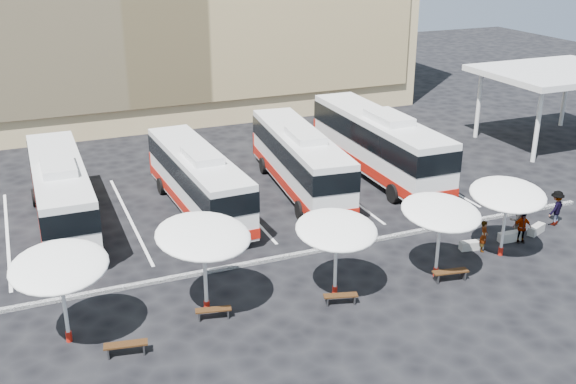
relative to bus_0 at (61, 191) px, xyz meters
name	(u,v)px	position (x,y,z in m)	size (l,w,h in m)	color
ground	(293,262)	(9.22, -8.21, -1.91)	(120.00, 120.00, 0.00)	black
service_canopy	(558,74)	(33.22, 1.79, 2.95)	(10.00, 8.00, 5.20)	silver
curb_divider	(289,256)	(9.22, -7.71, -1.84)	(34.00, 0.25, 0.15)	black
bay_lines	(237,201)	(9.22, -0.21, -1.91)	(24.15, 12.00, 0.01)	white
bus_0	(61,191)	(0.00, 0.00, 0.00)	(2.84, 11.82, 3.75)	silver
bus_1	(198,178)	(6.91, -0.71, -0.07)	(2.99, 11.48, 3.62)	silver
bus_2	(300,158)	(13.12, 0.00, 0.02)	(3.70, 12.14, 3.79)	silver
bus_3	(378,142)	(18.57, 0.55, 0.20)	(3.18, 13.09, 4.14)	silver
sunshade_0	(59,267)	(-0.89, -10.84, 1.18)	(4.13, 4.16, 3.65)	silver
sunshade_1	(203,236)	(4.40, -10.74, 1.36)	(4.77, 4.80, 3.86)	silver
sunshade_2	(336,230)	(9.67, -11.57, 1.05)	(3.51, 3.55, 3.48)	silver
sunshade_3	(441,212)	(14.47, -11.83, 1.12)	(3.85, 3.89, 3.57)	silver
sunshade_4	(508,195)	(18.42, -11.30, 1.12)	(4.45, 4.48, 3.57)	silver
wood_bench_0	(126,346)	(0.91, -12.52, -1.55)	(1.59, 0.67, 0.47)	black
wood_bench_1	(213,311)	(4.48, -11.40, -1.59)	(1.44, 0.65, 0.43)	black
wood_bench_2	(341,297)	(9.55, -12.34, -1.59)	(1.44, 0.74, 0.43)	black
wood_bench_3	(450,273)	(14.80, -12.44, -1.54)	(1.62, 0.67, 0.48)	black
conc_bench_0	(471,245)	(17.54, -10.28, -1.70)	(1.13, 0.38, 0.42)	gray
conc_bench_1	(510,237)	(19.87, -10.24, -1.68)	(1.22, 0.41, 0.46)	gray
conc_bench_2	(536,229)	(21.64, -10.04, -1.70)	(1.14, 0.38, 0.43)	gray
passenger_0	(484,236)	(17.94, -10.61, -1.14)	(0.56, 0.37, 1.54)	black
passenger_1	(518,220)	(20.58, -9.81, -1.09)	(0.80, 0.62, 1.64)	black
passenger_2	(522,228)	(20.22, -10.56, -1.13)	(0.92, 0.38, 1.57)	black
passenger_3	(556,208)	(23.23, -9.54, -0.99)	(1.19, 0.68, 1.84)	black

